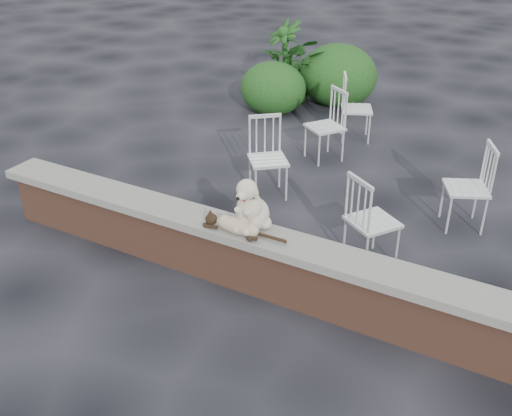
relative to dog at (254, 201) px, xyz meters
The scene contains 13 objects.
ground 0.87m from the dog, 17.42° to the right, with size 60.00×60.00×0.00m, color black.
brick_wall 0.63m from the dog, 17.42° to the right, with size 6.00×0.30×0.50m, color brown.
capstone 0.38m from the dog, 17.42° to the right, with size 6.20×0.40×0.08m, color slate.
dog is the anchor object (origin of this frame).
cat 0.25m from the dog, 118.07° to the right, with size 0.93×0.22×0.16m, color tan, non-canonical shape.
chair_e 3.79m from the dog, 96.82° to the left, with size 0.56×0.56×0.94m, color white, non-canonical shape.
chair_d 2.48m from the dog, 53.83° to the left, with size 0.56×0.56×0.94m, color white, non-canonical shape.
chair_c 1.23m from the dog, 45.17° to the left, with size 0.56×0.56×0.94m, color white, non-canonical shape.
chair_a 1.79m from the dog, 113.95° to the left, with size 0.56×0.56×0.94m, color white, non-canonical shape.
chair_b 2.96m from the dog, 100.94° to the left, with size 0.56×0.56×0.94m, color white, non-canonical shape.
potted_plant_a 5.28m from the dog, 111.66° to the left, with size 1.00×0.87×1.11m, color #203F12.
potted_plant_b 5.52m from the dog, 114.12° to the left, with size 0.71×0.71×1.27m, color #203F12.
shrubbery 5.09m from the dog, 107.31° to the left, with size 1.90×1.98×1.02m.
Camera 1 is at (2.07, -3.97, 3.33)m, focal length 42.46 mm.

